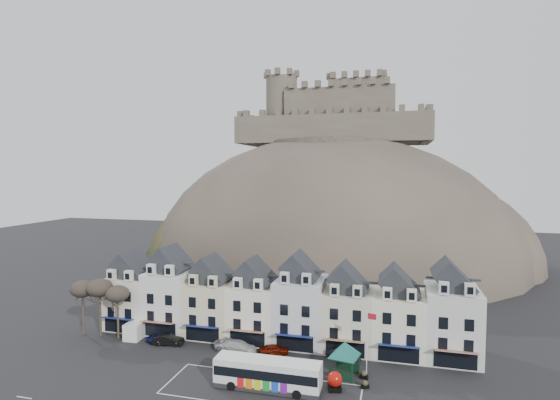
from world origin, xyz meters
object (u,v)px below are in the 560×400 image
Objects in this scene: car_silver at (231,343)px; flagpole at (368,339)px; car_navy at (159,339)px; car_white at (239,346)px; car_black at (168,340)px; car_charcoal at (343,354)px; red_buoy at (335,381)px; car_maroon at (274,349)px; bus_shelter at (345,349)px; white_van at (139,328)px; bus at (268,373)px.

flagpole is at bearing -125.14° from car_silver.
car_navy is 0.72× the size of car_white.
car_charcoal is (24.56, 1.46, -0.00)m from car_black.
red_buoy is at bearing -102.38° from car_navy.
flagpole reaches higher than car_maroon.
bus_shelter is 1.45× the size of car_black.
car_navy is 10.47m from car_silver.
red_buoy is 31.80m from white_van.
red_buoy is at bearing -129.10° from flagpole.
bus_shelter is 26.97m from car_navy.
red_buoy is 11.92m from car_maroon.
car_navy is at bearing 174.72° from flagpole.
car_maroon is at bearing 101.10° from bus.
car_silver is 1.77m from car_white.
bus_shelter is 5.18m from car_charcoal.
car_charcoal is (7.35, 9.98, -1.16)m from bus.
bus_shelter is 17.02m from car_silver.
car_navy is (-26.00, 6.84, -0.47)m from red_buoy.
car_navy is 0.92× the size of car_maroon.
red_buoy is 0.48× the size of car_charcoal.
car_charcoal is at bearing 90.00° from red_buoy.
car_white is at bearing -141.94° from car_silver.
car_silver is 6.42m from car_maroon.
flagpole is 18.09m from car_white.
car_black is at bearing 153.46° from bus.
car_navy is 11.96m from car_white.
red_buoy is 0.48× the size of car_black.
bus_shelter is at bearing -128.01° from car_silver.
car_black is 1.00× the size of car_charcoal.
car_black is 0.98× the size of car_silver.
car_charcoal is (15.60, 0.25, 0.09)m from car_silver.
car_navy is 26.04m from car_charcoal.
bus_shelter reaches higher than white_van.
flagpole is 1.60× the size of car_white.
red_buoy is 0.58× the size of car_navy.
white_van is (-31.24, 4.97, -2.04)m from bus_shelter.
car_navy is 0.82× the size of car_black.
flagpole is 1.82× the size of car_charcoal.
bus is 3.06× the size of car_maroon.
car_charcoal reaches higher than car_navy.
car_navy is (-18.65, 8.52, -1.27)m from bus.
white_van is 1.07× the size of car_white.
red_buoy is 0.54× the size of car_maroon.
white_van is at bearing 172.17° from flagpole.
white_van reaches higher than red_buoy.
car_silver is (-15.60, 8.05, -0.45)m from red_buoy.
car_navy is at bearing 98.70° from car_white.
flagpole is at bearing -121.29° from car_charcoal.
white_van is 1.22× the size of car_charcoal.
red_buoy is 0.26× the size of flagpole.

